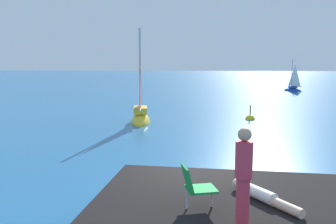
{
  "coord_description": "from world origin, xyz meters",
  "views": [
    {
      "loc": [
        -0.33,
        -9.18,
        3.76
      ],
      "look_at": [
        -1.33,
        9.48,
        0.94
      ],
      "focal_mm": 40.91,
      "sensor_mm": 36.0,
      "label": 1
    }
  ],
  "objects_px": {
    "sailboat_near": "(140,117)",
    "person_sunbather": "(261,195)",
    "beach_chair": "(195,185)",
    "sailboat_far": "(293,89)",
    "person_standing": "(243,174)",
    "marker_buoy": "(250,120)"
  },
  "relations": [
    {
      "from": "sailboat_near",
      "to": "person_sunbather",
      "type": "distance_m",
      "value": 14.62
    },
    {
      "from": "beach_chair",
      "to": "sailboat_far",
      "type": "bearing_deg",
      "value": 58.21
    },
    {
      "from": "sailboat_near",
      "to": "person_sunbather",
      "type": "height_order",
      "value": "sailboat_near"
    },
    {
      "from": "sailboat_near",
      "to": "beach_chair",
      "type": "bearing_deg",
      "value": -175.58
    },
    {
      "from": "person_standing",
      "to": "marker_buoy",
      "type": "distance_m",
      "value": 16.53
    },
    {
      "from": "person_sunbather",
      "to": "beach_chair",
      "type": "bearing_deg",
      "value": -104.98
    },
    {
      "from": "person_sunbather",
      "to": "marker_buoy",
      "type": "height_order",
      "value": "person_sunbather"
    },
    {
      "from": "person_standing",
      "to": "beach_chair",
      "type": "relative_size",
      "value": 2.03
    },
    {
      "from": "marker_buoy",
      "to": "beach_chair",
      "type": "bearing_deg",
      "value": -102.59
    },
    {
      "from": "sailboat_near",
      "to": "beach_chair",
      "type": "height_order",
      "value": "sailboat_near"
    },
    {
      "from": "sailboat_near",
      "to": "sailboat_far",
      "type": "xyz_separation_m",
      "value": [
        13.45,
        18.91,
        -0.12
      ]
    },
    {
      "from": "beach_chair",
      "to": "sailboat_near",
      "type": "bearing_deg",
      "value": 86.92
    },
    {
      "from": "sailboat_near",
      "to": "person_standing",
      "type": "height_order",
      "value": "sailboat_near"
    },
    {
      "from": "beach_chair",
      "to": "person_standing",
      "type": "bearing_deg",
      "value": -54.62
    },
    {
      "from": "marker_buoy",
      "to": "person_sunbather",
      "type": "bearing_deg",
      "value": -98.27
    },
    {
      "from": "sailboat_near",
      "to": "beach_chair",
      "type": "xyz_separation_m",
      "value": [
        2.81,
        -14.43,
        1.13
      ]
    },
    {
      "from": "sailboat_near",
      "to": "sailboat_far",
      "type": "distance_m",
      "value": 23.21
    },
    {
      "from": "person_sunbather",
      "to": "beach_chair",
      "type": "distance_m",
      "value": 1.38
    },
    {
      "from": "sailboat_far",
      "to": "beach_chair",
      "type": "bearing_deg",
      "value": 110.41
    },
    {
      "from": "sailboat_far",
      "to": "beach_chair",
      "type": "relative_size",
      "value": 4.46
    },
    {
      "from": "sailboat_far",
      "to": "marker_buoy",
      "type": "xyz_separation_m",
      "value": [
        -7.17,
        -17.8,
        -0.19
      ]
    },
    {
      "from": "person_standing",
      "to": "beach_chair",
      "type": "xyz_separation_m",
      "value": [
        -0.76,
        0.65,
        -0.42
      ]
    }
  ]
}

